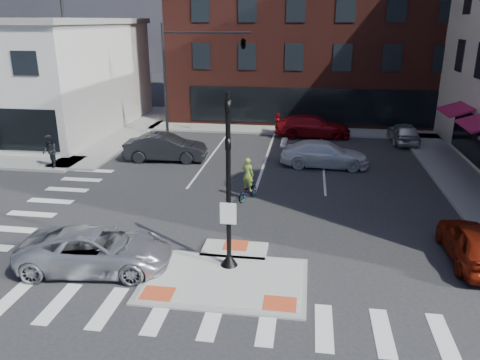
% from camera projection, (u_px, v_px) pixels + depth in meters
% --- Properties ---
extents(ground, '(120.00, 120.00, 0.00)m').
position_uv_depth(ground, '(227.00, 274.00, 15.92)').
color(ground, '#28282B').
rests_on(ground, ground).
extents(refuge_island, '(5.40, 4.65, 0.13)m').
position_uv_depth(refuge_island, '(226.00, 276.00, 15.66)').
color(refuge_island, gray).
rests_on(refuge_island, ground).
extents(sidewalk_nw, '(23.50, 20.50, 0.15)m').
position_uv_depth(sidewalk_nw, '(28.00, 143.00, 32.52)').
color(sidewalk_nw, gray).
rests_on(sidewalk_nw, ground).
extents(sidewalk_e, '(3.00, 24.00, 0.15)m').
position_uv_depth(sidewalk_e, '(470.00, 188.00, 23.76)').
color(sidewalk_e, gray).
rests_on(sidewalk_e, ground).
extents(sidewalk_n, '(26.00, 3.00, 0.15)m').
position_uv_depth(sidewalk_n, '(314.00, 131.00, 36.06)').
color(sidewalk_n, gray).
rests_on(sidewalk_n, ground).
extents(building_n, '(24.40, 18.40, 15.50)m').
position_uv_depth(building_n, '(318.00, 24.00, 42.90)').
color(building_n, '#4F1E18').
rests_on(building_n, ground).
extents(building_far_left, '(10.00, 12.00, 10.00)m').
position_uv_depth(building_far_left, '(264.00, 45.00, 63.50)').
color(building_far_left, slate).
rests_on(building_far_left, ground).
extents(building_far_right, '(12.00, 12.00, 12.00)m').
position_uv_depth(building_far_right, '(361.00, 37.00, 63.25)').
color(building_far_right, brown).
rests_on(building_far_right, ground).
extents(signal_pole, '(0.60, 0.60, 5.98)m').
position_uv_depth(signal_pole, '(229.00, 205.00, 15.52)').
color(signal_pole, black).
rests_on(signal_pole, refuge_island).
extents(mast_arm_signal, '(6.10, 2.24, 8.00)m').
position_uv_depth(mast_arm_signal, '(221.00, 51.00, 31.22)').
color(mast_arm_signal, black).
rests_on(mast_arm_signal, ground).
extents(silver_suv, '(5.41, 2.96, 1.44)m').
position_uv_depth(silver_suv, '(96.00, 250.00, 16.03)').
color(silver_suv, silver).
rests_on(silver_suv, ground).
extents(red_sedan, '(1.74, 4.33, 1.48)m').
position_uv_depth(red_sedan, '(474.00, 243.00, 16.49)').
color(red_sedan, maroon).
rests_on(red_sedan, ground).
extents(white_pickup, '(5.14, 2.13, 1.48)m').
position_uv_depth(white_pickup, '(324.00, 154.00, 27.35)').
color(white_pickup, white).
rests_on(white_pickup, ground).
extents(bg_car_dark, '(5.05, 2.09, 1.63)m').
position_uv_depth(bg_car_dark, '(166.00, 147.00, 28.50)').
color(bg_car_dark, '#232428').
rests_on(bg_car_dark, ground).
extents(bg_car_silver, '(1.82, 4.31, 1.45)m').
position_uv_depth(bg_car_silver, '(404.00, 133.00, 32.55)').
color(bg_car_silver, silver).
rests_on(bg_car_silver, ground).
extents(bg_car_red, '(5.63, 2.58, 1.60)m').
position_uv_depth(bg_car_red, '(312.00, 126.00, 34.22)').
color(bg_car_red, maroon).
rests_on(bg_car_red, ground).
extents(cyclist, '(1.14, 1.72, 2.08)m').
position_uv_depth(cyclist, '(248.00, 186.00, 22.27)').
color(cyclist, '#3F3F44').
rests_on(cyclist, ground).
extents(pedestrian_a, '(1.16, 1.15, 1.89)m').
position_uv_depth(pedestrian_a, '(50.00, 151.00, 26.58)').
color(pedestrian_a, '#222327').
rests_on(pedestrian_a, sidewalk_nw).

